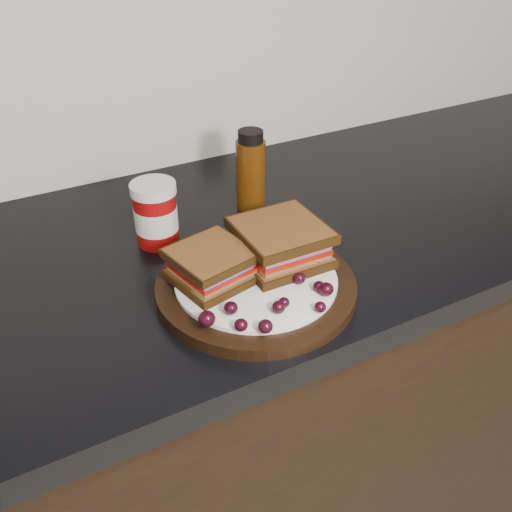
{
  "coord_description": "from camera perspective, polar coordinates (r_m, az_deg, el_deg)",
  "views": [
    {
      "loc": [
        -0.4,
        0.99,
        1.39
      ],
      "look_at": [
        -0.1,
        1.55,
        0.96
      ],
      "focal_mm": 40.0,
      "sensor_mm": 36.0,
      "label": 1
    }
  ],
  "objects": [
    {
      "name": "grape_0",
      "position": [
        0.71,
        -4.94,
        -6.28
      ],
      "size": [
        0.02,
        0.02,
        0.02
      ],
      "primitive_type": "ellipsoid",
      "color": "black",
      "rests_on": "plate"
    },
    {
      "name": "condiment_jar",
      "position": [
        0.9,
        -10.0,
        4.2
      ],
      "size": [
        0.08,
        0.08,
        0.1
      ],
      "primitive_type": "cylinder",
      "rotation": [
        0.0,
        0.0,
        0.23
      ],
      "color": "maroon",
      "rests_on": "countertop"
    },
    {
      "name": "grape_11",
      "position": [
        0.82,
        4.69,
        -0.07
      ],
      "size": [
        0.02,
        0.02,
        0.02
      ],
      "primitive_type": "ellipsoid",
      "color": "black",
      "rests_on": "plate"
    },
    {
      "name": "base_cabinets",
      "position": [
        1.26,
        0.74,
        -15.8
      ],
      "size": [
        3.96,
        0.58,
        0.86
      ],
      "primitive_type": "cube",
      "color": "black",
      "rests_on": "ground_plane"
    },
    {
      "name": "grape_17",
      "position": [
        0.75,
        -4.83,
        -3.75
      ],
      "size": [
        0.02,
        0.02,
        0.02
      ],
      "primitive_type": "ellipsoid",
      "color": "black",
      "rests_on": "plate"
    },
    {
      "name": "oil_bottle",
      "position": [
        0.98,
        -0.53,
        8.58
      ],
      "size": [
        0.05,
        0.05,
        0.14
      ],
      "primitive_type": "cylinder",
      "rotation": [
        0.0,
        0.0,
        0.01
      ],
      "color": "#452306",
      "rests_on": "countertop"
    },
    {
      "name": "grape_6",
      "position": [
        0.73,
        6.44,
        -5.08
      ],
      "size": [
        0.02,
        0.02,
        0.01
      ],
      "primitive_type": "ellipsoid",
      "color": "black",
      "rests_on": "plate"
    },
    {
      "name": "grape_16",
      "position": [
        0.77,
        -5.48,
        -2.67
      ],
      "size": [
        0.02,
        0.02,
        0.01
      ],
      "primitive_type": "ellipsoid",
      "color": "black",
      "rests_on": "plate"
    },
    {
      "name": "grape_2",
      "position": [
        0.7,
        -1.5,
        -6.9
      ],
      "size": [
        0.02,
        0.02,
        0.02
      ],
      "primitive_type": "ellipsoid",
      "color": "black",
      "rests_on": "plate"
    },
    {
      "name": "grape_4",
      "position": [
        0.73,
        2.27,
        -5.13
      ],
      "size": [
        0.02,
        0.02,
        0.02
      ],
      "primitive_type": "ellipsoid",
      "color": "black",
      "rests_on": "plate"
    },
    {
      "name": "grape_19",
      "position": [
        0.78,
        -5.96,
        -1.96
      ],
      "size": [
        0.02,
        0.02,
        0.02
      ],
      "primitive_type": "ellipsoid",
      "color": "black",
      "rests_on": "plate"
    },
    {
      "name": "grape_20",
      "position": [
        0.76,
        -3.83,
        -3.35
      ],
      "size": [
        0.02,
        0.02,
        0.02
      ],
      "primitive_type": "ellipsoid",
      "color": "black",
      "rests_on": "plate"
    },
    {
      "name": "grape_13",
      "position": [
        0.85,
        1.87,
        1.62
      ],
      "size": [
        0.02,
        0.02,
        0.02
      ],
      "primitive_type": "ellipsoid",
      "color": "black",
      "rests_on": "plate"
    },
    {
      "name": "plate",
      "position": [
        0.8,
        -0.0,
        -3.04
      ],
      "size": [
        0.28,
        0.28,
        0.02
      ],
      "primitive_type": "cylinder",
      "color": "black",
      "rests_on": "countertop"
    },
    {
      "name": "grape_9",
      "position": [
        0.78,
        4.34,
        -2.21
      ],
      "size": [
        0.02,
        0.02,
        0.02
      ],
      "primitive_type": "ellipsoid",
      "color": "black",
      "rests_on": "plate"
    },
    {
      "name": "grape_18",
      "position": [
        0.8,
        -5.19,
        -1.12
      ],
      "size": [
        0.02,
        0.02,
        0.02
      ],
      "primitive_type": "ellipsoid",
      "color": "black",
      "rests_on": "plate"
    },
    {
      "name": "grape_1",
      "position": [
        0.72,
        -2.52,
        -5.22
      ],
      "size": [
        0.02,
        0.02,
        0.02
      ],
      "primitive_type": "ellipsoid",
      "color": "black",
      "rests_on": "plate"
    },
    {
      "name": "grape_5",
      "position": [
        0.73,
        2.82,
        -4.67
      ],
      "size": [
        0.02,
        0.02,
        0.01
      ],
      "primitive_type": "ellipsoid",
      "color": "black",
      "rests_on": "plate"
    },
    {
      "name": "grape_12",
      "position": [
        0.83,
        3.78,
        0.34
      ],
      "size": [
        0.02,
        0.02,
        0.02
      ],
      "primitive_type": "ellipsoid",
      "color": "black",
      "rests_on": "plate"
    },
    {
      "name": "sandwich_left",
      "position": [
        0.78,
        -4.47,
        -0.93
      ],
      "size": [
        0.12,
        0.12,
        0.05
      ],
      "primitive_type": null,
      "rotation": [
        0.0,
        0.0,
        0.22
      ],
      "color": "brown",
      "rests_on": "plate"
    },
    {
      "name": "grape_10",
      "position": [
        0.81,
        5.94,
        -0.71
      ],
      "size": [
        0.02,
        0.02,
        0.02
      ],
      "primitive_type": "ellipsoid",
      "color": "black",
      "rests_on": "plate"
    },
    {
      "name": "countertop",
      "position": [
        0.96,
        0.94,
        1.89
      ],
      "size": [
        3.98,
        0.6,
        0.04
      ],
      "primitive_type": "cube",
      "color": "black",
      "rests_on": "base_cabinets"
    },
    {
      "name": "grape_3",
      "position": [
        0.7,
        0.96,
        -7.05
      ],
      "size": [
        0.02,
        0.02,
        0.02
      ],
      "primitive_type": "ellipsoid",
      "color": "black",
      "rests_on": "plate"
    },
    {
      "name": "grape_14",
      "position": [
        0.81,
        -4.84,
        -0.62
      ],
      "size": [
        0.02,
        0.02,
        0.02
      ],
      "primitive_type": "ellipsoid",
      "color": "black",
      "rests_on": "plate"
    },
    {
      "name": "grape_8",
      "position": [
        0.77,
        6.32,
        -3.03
      ],
      "size": [
        0.02,
        0.02,
        0.01
      ],
      "primitive_type": "ellipsoid",
      "color": "black",
      "rests_on": "plate"
    },
    {
      "name": "grape_7",
      "position": [
        0.76,
        7.04,
        -3.31
      ],
      "size": [
        0.02,
        0.02,
        0.02
      ],
      "primitive_type": "ellipsoid",
      "color": "black",
      "rests_on": "plate"
    },
    {
      "name": "sandwich_right",
      "position": [
        0.81,
        2.47,
        1.36
      ],
      "size": [
        0.12,
        0.12,
        0.06
      ],
      "primitive_type": null,
      "rotation": [
        0.0,
        0.0,
        -0.01
      ],
      "color": "brown",
      "rests_on": "plate"
    },
    {
      "name": "grape_15",
      "position": [
        0.79,
        -3.63,
        -1.52
      ],
      "size": [
        0.02,
        0.02,
        0.02
      ],
      "primitive_type": "ellipsoid",
      "color": "black",
      "rests_on": "plate"
    }
  ]
}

